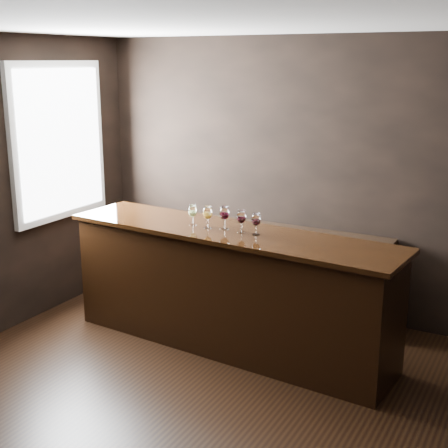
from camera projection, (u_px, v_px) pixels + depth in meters
The scene contains 10 objects.
ground at pixel (211, 413), 4.65m from camera, with size 5.00×5.00×0.00m, color black.
room_shell at pixel (189, 169), 4.40m from camera, with size 5.02×4.52×2.81m.
bar_counter at pixel (229, 291), 5.63m from camera, with size 3.04×0.66×1.06m, color black.
bar_top at pixel (229, 232), 5.49m from camera, with size 3.14×0.73×0.04m, color black.
back_bar_shelf at pixel (269, 269), 6.48m from camera, with size 2.50×0.40×0.90m, color black.
glass_white at pixel (193, 211), 5.62m from camera, with size 0.08×0.08×0.19m.
glass_amber at pixel (207, 213), 5.52m from camera, with size 0.09×0.09×0.20m.
glass_red_a at pixel (224, 213), 5.49m from camera, with size 0.09×0.09×0.21m.
glass_red_b at pixel (241, 217), 5.39m from camera, with size 0.08×0.08×0.20m.
glass_red_c at pixel (256, 220), 5.32m from camera, with size 0.08×0.08×0.19m.
Camera 1 is at (2.07, -3.59, 2.56)m, focal length 50.00 mm.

